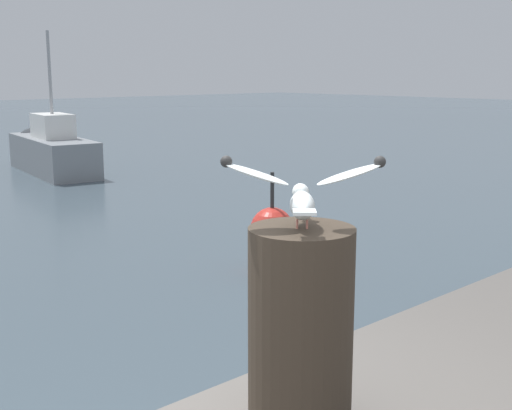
{
  "coord_description": "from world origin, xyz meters",
  "views": [
    {
      "loc": [
        -1.18,
        -2.14,
        2.57
      ],
      "look_at": [
        0.59,
        -0.22,
        2.06
      ],
      "focal_mm": 47.34,
      "sensor_mm": 36.0,
      "label": 1
    }
  ],
  "objects_px": {
    "boat_grey": "(48,150)",
    "channel_buoy": "(272,237)",
    "seagull": "(302,193)",
    "mooring_post": "(301,329)"
  },
  "relations": [
    {
      "from": "boat_grey",
      "to": "channel_buoy",
      "type": "distance_m",
      "value": 10.88
    },
    {
      "from": "mooring_post",
      "to": "channel_buoy",
      "type": "height_order",
      "value": "mooring_post"
    },
    {
      "from": "seagull",
      "to": "channel_buoy",
      "type": "height_order",
      "value": "seagull"
    },
    {
      "from": "boat_grey",
      "to": "channel_buoy",
      "type": "xyz_separation_m",
      "value": [
        -2.07,
        -10.68,
        -0.07
      ]
    },
    {
      "from": "seagull",
      "to": "boat_grey",
      "type": "xyz_separation_m",
      "value": [
        6.19,
        15.09,
        -1.59
      ]
    },
    {
      "from": "seagull",
      "to": "channel_buoy",
      "type": "xyz_separation_m",
      "value": [
        4.11,
        4.41,
        -1.66
      ]
    },
    {
      "from": "seagull",
      "to": "boat_grey",
      "type": "bearing_deg",
      "value": 67.7
    },
    {
      "from": "mooring_post",
      "to": "boat_grey",
      "type": "xyz_separation_m",
      "value": [
        6.19,
        15.09,
        -1.07
      ]
    },
    {
      "from": "boat_grey",
      "to": "channel_buoy",
      "type": "relative_size",
      "value": 3.74
    },
    {
      "from": "seagull",
      "to": "boat_grey",
      "type": "height_order",
      "value": "boat_grey"
    }
  ]
}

